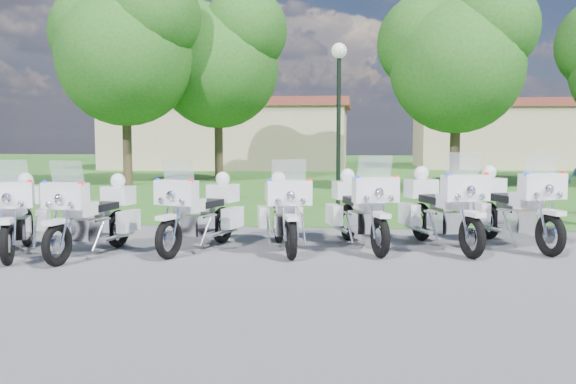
# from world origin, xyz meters

# --- Properties ---
(ground) EXTENTS (100.00, 100.00, 0.00)m
(ground) POSITION_xyz_m (0.00, 0.00, 0.00)
(ground) COLOR #5C5C61
(ground) RESTS_ON ground
(grass_lawn) EXTENTS (100.00, 48.00, 0.01)m
(grass_lawn) POSITION_xyz_m (0.00, 27.00, 0.00)
(grass_lawn) COLOR #22621F
(grass_lawn) RESTS_ON ground
(motorcycle_1) EXTENTS (1.30, 2.36, 1.65)m
(motorcycle_1) POSITION_xyz_m (-4.09, -0.54, 0.69)
(motorcycle_1) COLOR black
(motorcycle_1) RESTS_ON ground
(motorcycle_2) EXTENTS (1.09, 2.42, 1.64)m
(motorcycle_2) POSITION_xyz_m (-2.76, -0.50, 0.69)
(motorcycle_2) COLOR black
(motorcycle_2) RESTS_ON ground
(motorcycle_3) EXTENTS (1.28, 2.36, 1.64)m
(motorcycle_3) POSITION_xyz_m (-1.07, 0.21, 0.68)
(motorcycle_3) COLOR black
(motorcycle_3) RESTS_ON ground
(motorcycle_4) EXTENTS (1.16, 2.40, 1.64)m
(motorcycle_4) POSITION_xyz_m (0.38, 0.39, 0.69)
(motorcycle_4) COLOR black
(motorcycle_4) RESTS_ON ground
(motorcycle_5) EXTENTS (1.32, 2.43, 1.69)m
(motorcycle_5) POSITION_xyz_m (1.74, 0.72, 0.71)
(motorcycle_5) COLOR black
(motorcycle_5) RESTS_ON ground
(motorcycle_6) EXTENTS (1.42, 2.49, 1.75)m
(motorcycle_6) POSITION_xyz_m (3.19, 0.82, 0.73)
(motorcycle_6) COLOR black
(motorcycle_6) RESTS_ON ground
(motorcycle_7) EXTENTS (1.44, 2.51, 1.76)m
(motorcycle_7) POSITION_xyz_m (4.53, 1.16, 0.74)
(motorcycle_7) COLOR black
(motorcycle_7) RESTS_ON ground
(lamp_post) EXTENTS (0.44, 0.44, 4.60)m
(lamp_post) POSITION_xyz_m (1.16, 7.37, 3.43)
(lamp_post) COLOR black
(lamp_post) RESTS_ON ground
(tree_0) EXTENTS (6.32, 5.39, 8.43)m
(tree_0) POSITION_xyz_m (-7.49, 13.98, 5.58)
(tree_0) COLOR #38281C
(tree_0) RESTS_ON ground
(tree_1) EXTENTS (6.14, 5.24, 8.19)m
(tree_1) POSITION_xyz_m (-4.33, 16.58, 5.42)
(tree_1) COLOR #38281C
(tree_1) RESTS_ON ground
(tree_2) EXTENTS (5.53, 4.72, 7.37)m
(tree_2) POSITION_xyz_m (5.13, 12.59, 4.88)
(tree_2) COLOR #38281C
(tree_2) RESTS_ON ground
(building_west) EXTENTS (14.56, 8.32, 4.10)m
(building_west) POSITION_xyz_m (-6.00, 28.00, 2.07)
(building_west) COLOR tan
(building_west) RESTS_ON ground
(building_east) EXTENTS (11.44, 7.28, 4.10)m
(building_east) POSITION_xyz_m (11.00, 30.00, 2.07)
(building_east) COLOR tan
(building_east) RESTS_ON ground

